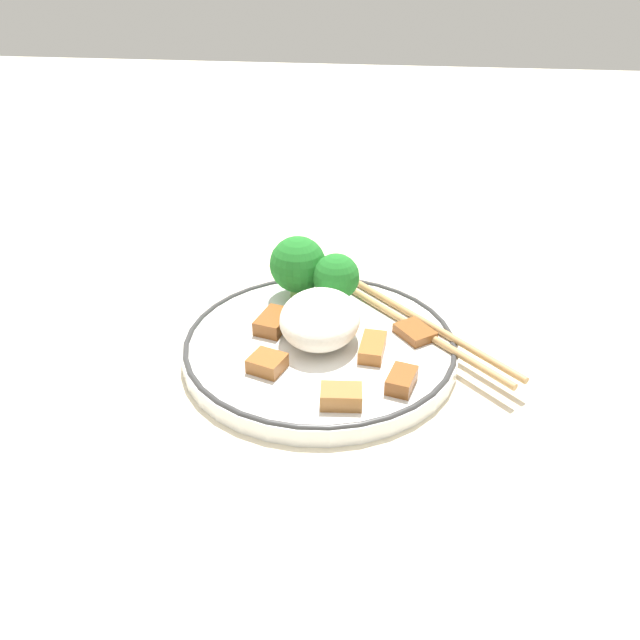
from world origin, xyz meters
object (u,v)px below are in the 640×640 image
at_px(broccoli_back_center, 298,265).
at_px(chopsticks, 416,322).
at_px(broccoli_back_left, 336,277).
at_px(plate, 320,345).

distance_m(broccoli_back_center, chopsticks, 0.12).
height_order(broccoli_back_left, broccoli_back_center, broccoli_back_center).
distance_m(plate, chopsticks, 0.09).
xyz_separation_m(plate, chopsticks, (-0.04, 0.08, 0.01)).
bearing_deg(broccoli_back_center, plate, 23.03).
relative_size(broccoli_back_center, chopsticks, 0.35).
bearing_deg(chopsticks, plate, -66.66).
bearing_deg(broccoli_back_center, broccoli_back_left, 69.49).
height_order(broccoli_back_left, chopsticks, broccoli_back_left).
distance_m(broccoli_back_left, chopsticks, 0.08).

